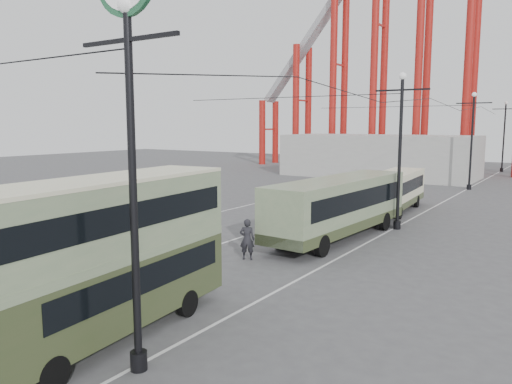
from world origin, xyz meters
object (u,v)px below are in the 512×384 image
Objects in this scene: double_decker_bus at (106,250)px; single_decker_cream at (395,189)px; lamp_post_near at (129,59)px; single_decker_green at (339,205)px; pedestrian at (247,239)px.

single_decker_cream is (0.02, 26.19, -1.08)m from double_decker_bus.
single_decker_green is at bearing 96.63° from lamp_post_near.
double_decker_bus is at bearing 73.06° from pedestrian.
pedestrian is at bearing 109.71° from lamp_post_near.
pedestrian is (-1.55, -16.74, -0.64)m from single_decker_cream.
lamp_post_near reaches higher than single_decker_green.
double_decker_bus is 4.69× the size of pedestrian.
lamp_post_near is 17.88m from single_decker_green.
lamp_post_near is 1.16× the size of single_decker_cream.
lamp_post_near is at bearing -79.90° from single_decker_green.
single_decker_green is (0.22, 15.86, -0.80)m from double_decker_bus.
double_decker_bus is 0.98× the size of single_decker_cream.
single_decker_cream is (-0.20, 10.33, -0.28)m from single_decker_green.
double_decker_bus reaches higher than single_decker_cream.
double_decker_bus is 0.76× the size of single_decker_green.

